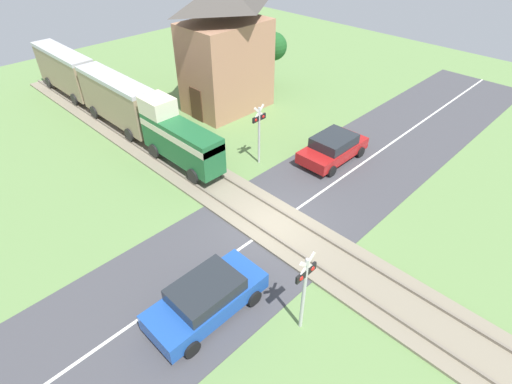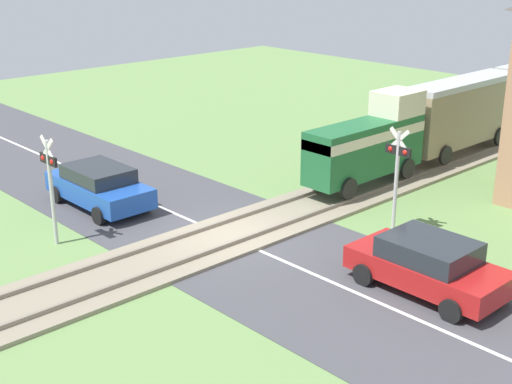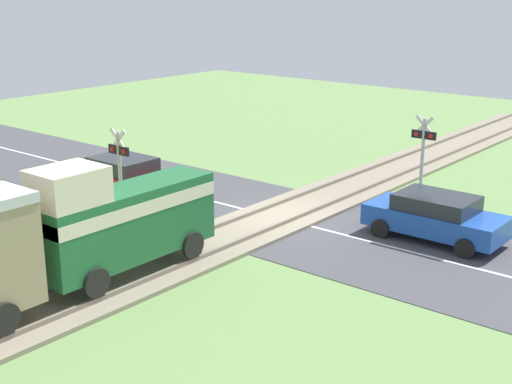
{
  "view_description": "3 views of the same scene",
  "coord_description": "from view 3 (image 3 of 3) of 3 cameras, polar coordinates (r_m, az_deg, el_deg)",
  "views": [
    {
      "loc": [
        -9.94,
        -8.7,
        11.74
      ],
      "look_at": [
        0.0,
        1.17,
        1.2
      ],
      "focal_mm": 28.0,
      "sensor_mm": 36.0,
      "label": 1
    },
    {
      "loc": [
        15.29,
        -13.12,
        8.59
      ],
      "look_at": [
        0.0,
        1.17,
        1.2
      ],
      "focal_mm": 50.0,
      "sensor_mm": 36.0,
      "label": 2
    },
    {
      "loc": [
        -13.9,
        18.13,
        7.68
      ],
      "look_at": [
        0.0,
        1.17,
        1.2
      ],
      "focal_mm": 50.0,
      "sensor_mm": 36.0,
      "label": 3
    }
  ],
  "objects": [
    {
      "name": "ground_plane",
      "position": [
        24.1,
        1.76,
        -2.13
      ],
      "size": [
        60.0,
        60.0,
        0.0
      ],
      "primitive_type": "plane",
      "color": "#66894C"
    },
    {
      "name": "road_surface",
      "position": [
        24.09,
        1.76,
        -2.11
      ],
      "size": [
        48.0,
        6.4,
        0.02
      ],
      "color": "#424247",
      "rests_on": "ground_plane"
    },
    {
      "name": "track_bed",
      "position": [
        24.08,
        1.76,
        -1.98
      ],
      "size": [
        2.8,
        48.0,
        0.24
      ],
      "color": "gray",
      "rests_on": "ground_plane"
    },
    {
      "name": "car_near_crossing",
      "position": [
        22.58,
        14.16,
        -1.88
      ],
      "size": [
        4.24,
        1.97,
        1.44
      ],
      "color": "#1E4CA8",
      "rests_on": "ground_plane"
    },
    {
      "name": "car_far_side",
      "position": [
        27.0,
        -10.56,
        1.33
      ],
      "size": [
        4.08,
        2.06,
        1.44
      ],
      "color": "#A81919",
      "rests_on": "ground_plane"
    },
    {
      "name": "crossing_signal_west_approach",
      "position": [
        25.29,
        13.2,
        3.33
      ],
      "size": [
        0.9,
        0.18,
        3.33
      ],
      "color": "#B7B7B7",
      "rests_on": "ground_plane"
    },
    {
      "name": "crossing_signal_east_approach",
      "position": [
        22.78,
        -10.86,
        2.04
      ],
      "size": [
        0.9,
        0.18,
        3.33
      ],
      "color": "#B7B7B7",
      "rests_on": "ground_plane"
    }
  ]
}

